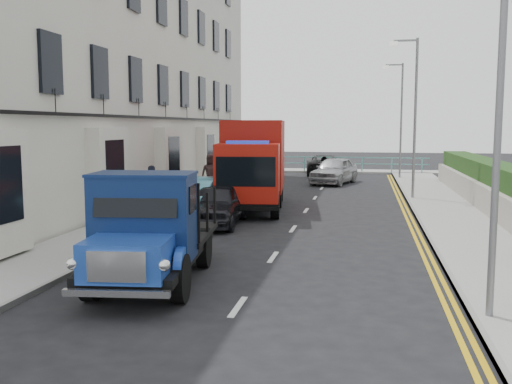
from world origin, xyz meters
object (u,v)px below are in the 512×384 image
lamp_far (399,114)px  bedford_lorry (146,237)px  lamp_near (492,80)px  red_lorry (254,162)px  lamp_mid (412,109)px  parked_car_front (217,204)px

lamp_far → bedford_lorry: size_ratio=1.38×
lamp_near → red_lorry: 14.00m
bedford_lorry → red_lorry: bearing=83.7°
bedford_lorry → red_lorry: (-0.09, 11.55, 0.78)m
red_lorry → lamp_mid: bearing=23.6°
bedford_lorry → red_lorry: 11.57m
parked_car_front → bedford_lorry: bearing=-89.1°
lamp_near → bedford_lorry: lamp_near is taller
lamp_far → red_lorry: 15.22m
lamp_far → bedford_lorry: lamp_far is taller
lamp_far → parked_car_front: size_ratio=1.74×
lamp_near → parked_car_front: size_ratio=1.74×
lamp_near → lamp_mid: size_ratio=1.00×
red_lorry → parked_car_front: bearing=-103.5°
bedford_lorry → parked_car_front: bearing=87.6°
lamp_far → lamp_mid: bearing=-90.0°
lamp_mid → lamp_far: (0.00, 10.00, 0.00)m
lamp_far → red_lorry: size_ratio=1.02×
lamp_near → lamp_far: bearing=90.0°
lamp_mid → red_lorry: size_ratio=1.02×
lamp_mid → bedford_lorry: size_ratio=1.38×
red_lorry → lamp_far: bearing=58.6°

